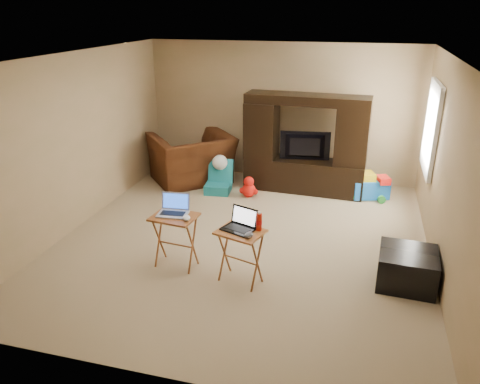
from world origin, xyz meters
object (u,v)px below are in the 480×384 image
(tray_table_right, at_px, (240,257))
(mouse_left, at_px, (187,218))
(laptop_left, at_px, (172,206))
(ottoman, at_px, (407,268))
(plush_toy, at_px, (249,187))
(child_rocker, at_px, (218,177))
(water_bottle, at_px, (259,222))
(mouse_right, at_px, (249,235))
(recliner, at_px, (192,159))
(laptop_right, at_px, (238,221))
(push_toy, at_px, (370,185))
(television, at_px, (305,147))
(entertainment_center, at_px, (305,144))
(tray_table_left, at_px, (176,241))

(tray_table_right, relative_size, mouse_left, 4.76)
(laptop_left, bearing_deg, ottoman, 0.54)
(plush_toy, bearing_deg, child_rocker, 173.36)
(child_rocker, xyz_separation_m, water_bottle, (1.33, -2.60, 0.48))
(tray_table_right, distance_m, mouse_right, 0.40)
(mouse_right, bearing_deg, recliner, 120.42)
(ottoman, height_order, laptop_right, laptop_right)
(recliner, xyz_separation_m, child_rocker, (0.63, -0.41, -0.16))
(push_toy, bearing_deg, recliner, 160.63)
(push_toy, bearing_deg, mouse_right, -131.94)
(plush_toy, relative_size, ottoman, 0.57)
(television, distance_m, recliner, 2.10)
(child_rocker, xyz_separation_m, mouse_right, (1.26, -2.80, 0.41))
(mouse_left, bearing_deg, entertainment_center, 72.07)
(television, distance_m, plush_toy, 1.19)
(push_toy, bearing_deg, water_bottle, -132.16)
(television, bearing_deg, ottoman, 112.89)
(mouse_right, bearing_deg, ottoman, 17.88)
(television, bearing_deg, water_bottle, 79.95)
(child_rocker, bearing_deg, tray_table_left, -90.43)
(recliner, bearing_deg, push_toy, 138.09)
(entertainment_center, height_order, mouse_right, entertainment_center)
(plush_toy, bearing_deg, ottoman, -41.30)
(entertainment_center, distance_m, push_toy, 1.31)
(tray_table_right, xyz_separation_m, laptop_right, (-0.04, 0.02, 0.45))
(push_toy, relative_size, tray_table_right, 0.93)
(mouse_right, bearing_deg, laptop_right, 140.53)
(laptop_right, height_order, mouse_left, laptop_right)
(television, relative_size, ottoman, 1.32)
(laptop_left, distance_m, mouse_left, 0.26)
(water_bottle, bearing_deg, plush_toy, 106.48)
(ottoman, distance_m, tray_table_left, 2.81)
(child_rocker, bearing_deg, entertainment_center, 12.86)
(recliner, distance_m, water_bottle, 3.60)
(child_rocker, xyz_separation_m, mouse_left, (0.44, -2.61, 0.43))
(water_bottle, bearing_deg, laptop_right, -165.96)
(laptop_right, bearing_deg, mouse_right, -19.01)
(push_toy, bearing_deg, tray_table_left, -147.87)
(entertainment_center, height_order, child_rocker, entertainment_center)
(push_toy, distance_m, laptop_left, 3.80)
(plush_toy, distance_m, mouse_right, 2.86)
(push_toy, relative_size, mouse_right, 4.60)
(plush_toy, relative_size, laptop_right, 1.07)
(push_toy, height_order, mouse_left, mouse_left)
(ottoman, bearing_deg, laptop_left, -174.32)
(laptop_right, bearing_deg, television, 103.96)
(entertainment_center, height_order, plush_toy, entertainment_center)
(tray_table_left, bearing_deg, plush_toy, 88.67)
(laptop_right, relative_size, mouse_left, 2.49)
(entertainment_center, height_order, tray_table_right, entertainment_center)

